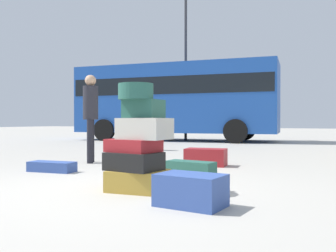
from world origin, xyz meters
The scene contains 10 objects.
ground_plane centered at (0.00, 0.00, 0.00)m, with size 80.00×80.00×0.00m, color #ADA89E.
suitcase_tower centered at (0.29, 0.05, 0.55)m, with size 0.75×0.58×1.27m.
suitcase_navy_white_trunk centered at (-1.82, 0.82, 0.08)m, with size 0.78×0.30×0.16m, color #334F99.
suitcase_maroon_foreground_near centered at (0.13, 2.72, 0.16)m, with size 0.74×0.42×0.32m, color maroon.
suitcase_navy_foreground_far centered at (1.17, -0.42, 0.16)m, with size 0.64×0.42×0.31m, color #334F99.
suitcase_teal_right_side centered at (0.39, 1.41, 0.11)m, with size 0.74×0.30×0.22m, color #26594C.
person_bearded_onlooker centered at (-2.09, 2.16, 1.04)m, with size 0.30×0.31×1.74m.
person_tourist_with_camera centered at (-3.02, 5.33, 0.93)m, with size 0.30×0.32×1.56m.
parked_bus centered at (-4.20, 10.53, 1.83)m, with size 8.68×3.55×3.15m.
lamp_post centered at (-4.15, 11.45, 4.56)m, with size 0.36×0.36×7.14m.
Camera 1 is at (2.59, -3.74, 0.83)m, focal length 39.72 mm.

